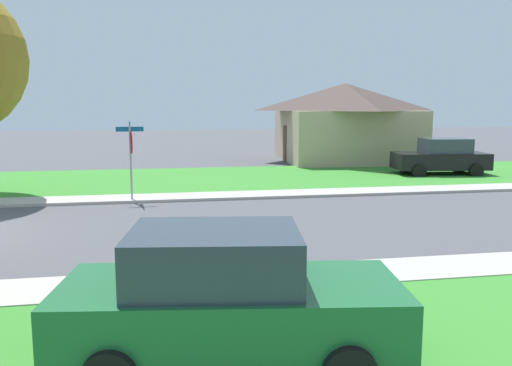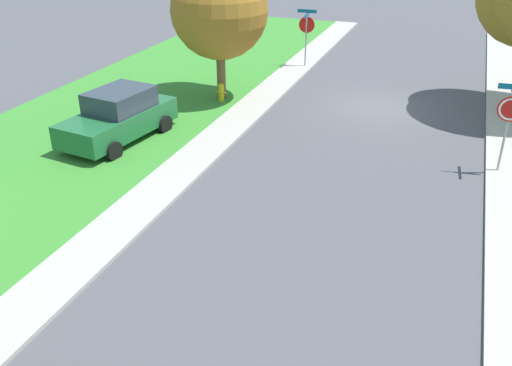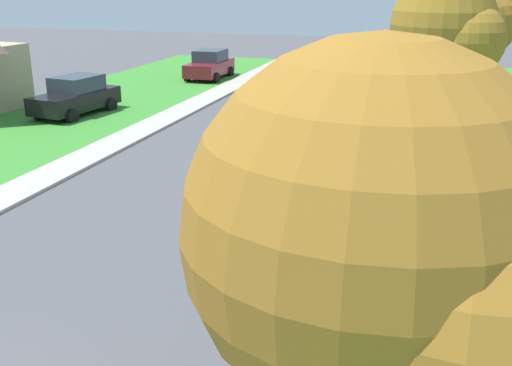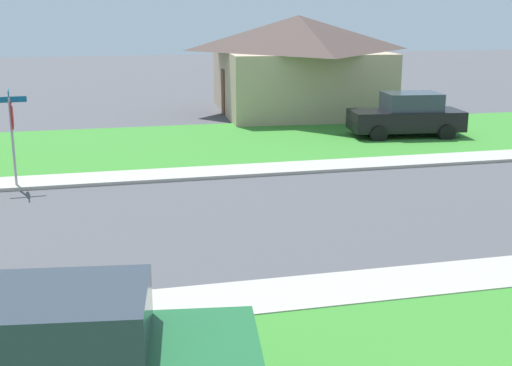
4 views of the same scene
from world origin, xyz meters
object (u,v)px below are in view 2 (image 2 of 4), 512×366
Objects in this scene: stop_sign_near_corner at (306,28)px; stop_sign_far_corner at (510,114)px; car_green_kerbside_mid at (119,116)px; tree_corner_large at (216,12)px; fire_hydrant at (221,92)px.

stop_sign_near_corner and stop_sign_far_corner have the same top height.
tree_corner_large reaches higher than car_green_kerbside_mid.
car_green_kerbside_mid is 6.12m from tree_corner_large.
stop_sign_near_corner is 3.34× the size of fire_hydrant.
stop_sign_far_corner is 0.61× the size of car_green_kerbside_mid.
stop_sign_near_corner is 6.68m from fire_hydrant.
stop_sign_near_corner is 1.00× the size of stop_sign_far_corner.
stop_sign_far_corner is 11.53m from tree_corner_large.
fire_hydrant is at bearing 74.62° from stop_sign_near_corner.
stop_sign_far_corner is at bearing 132.83° from stop_sign_near_corner.
fire_hydrant is (-1.66, -4.82, -0.44)m from car_green_kerbside_mid.
stop_sign_far_corner is 3.34× the size of fire_hydrant.
fire_hydrant is (1.73, 6.29, -1.45)m from stop_sign_near_corner.
fire_hydrant is at bearing -16.51° from stop_sign_far_corner.
stop_sign_far_corner is at bearing -171.85° from car_green_kerbside_mid.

